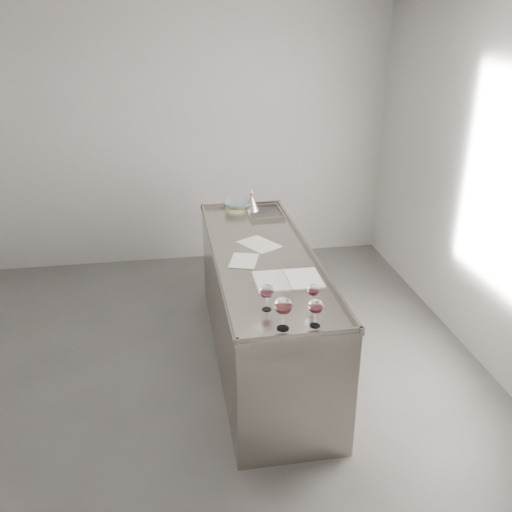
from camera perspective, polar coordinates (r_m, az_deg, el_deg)
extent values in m
cube|color=#4E4B49|center=(4.52, -5.04, -12.98)|extent=(4.50, 5.00, 0.02)
cube|color=#ACA9A6|center=(6.27, -7.52, 11.73)|extent=(4.50, 0.02, 2.80)
cube|color=#ACA9A6|center=(4.57, 23.88, 5.35)|extent=(0.02, 5.00, 2.80)
cube|color=gray|center=(4.56, 0.71, -5.43)|extent=(0.75, 2.40, 0.92)
cube|color=gray|center=(4.35, 0.74, -0.03)|extent=(0.77, 2.42, 0.02)
cube|color=gray|center=(3.31, 4.44, -7.86)|extent=(0.77, 0.02, 0.03)
cube|color=gray|center=(5.44, -1.49, 5.21)|extent=(0.77, 0.02, 0.03)
cube|color=gray|center=(4.30, -4.05, -0.05)|extent=(0.02, 2.42, 0.03)
cube|color=gray|center=(4.42, 5.41, 0.59)|extent=(0.02, 2.42, 0.03)
cube|color=#595654|center=(5.22, 0.84, 4.18)|extent=(0.30, 0.38, 0.01)
cylinder|color=white|center=(3.59, 1.07, -5.34)|extent=(0.06, 0.06, 0.00)
cylinder|color=white|center=(3.57, 1.08, -4.73)|extent=(0.01, 0.01, 0.08)
ellipsoid|color=white|center=(3.53, 1.09, -3.58)|extent=(0.09, 0.09, 0.09)
cylinder|color=#3A0715|center=(3.54, 1.09, -3.86)|extent=(0.06, 0.06, 0.02)
cylinder|color=white|center=(3.39, 2.70, -7.21)|extent=(0.07, 0.07, 0.00)
cylinder|color=white|center=(3.37, 2.72, -6.45)|extent=(0.01, 0.01, 0.10)
ellipsoid|color=white|center=(3.32, 2.75, -4.98)|extent=(0.11, 0.11, 0.11)
cylinder|color=#3C080C|center=(3.33, 2.75, -5.34)|extent=(0.08, 0.08, 0.02)
cylinder|color=white|center=(3.43, 5.91, -6.91)|extent=(0.06, 0.06, 0.00)
cylinder|color=white|center=(3.41, 5.94, -6.25)|extent=(0.01, 0.01, 0.09)
ellipsoid|color=white|center=(3.37, 6.00, -5.00)|extent=(0.09, 0.09, 0.10)
cylinder|color=#3C0811|center=(3.38, 5.98, -5.31)|extent=(0.07, 0.07, 0.02)
cylinder|color=white|center=(3.64, 5.69, -5.00)|extent=(0.06, 0.06, 0.00)
cylinder|color=white|center=(3.62, 5.72, -4.43)|extent=(0.01, 0.01, 0.08)
ellipsoid|color=white|center=(3.59, 5.76, -3.41)|extent=(0.08, 0.08, 0.08)
cylinder|color=#34070F|center=(3.60, 5.75, -3.65)|extent=(0.06, 0.06, 0.02)
cube|color=white|center=(3.93, 1.53, -2.51)|extent=(0.23, 0.33, 0.01)
cube|color=white|center=(3.98, 4.88, -2.27)|extent=(0.23, 0.33, 0.01)
cylinder|color=white|center=(3.95, 3.22, -2.31)|extent=(0.02, 0.32, 0.01)
cube|color=silver|center=(4.55, 0.31, 1.20)|extent=(0.35, 0.39, 0.00)
cube|color=silver|center=(4.25, -1.23, -0.46)|extent=(0.27, 0.32, 0.00)
cylinder|color=beige|center=(5.33, -1.82, 4.76)|extent=(0.26, 0.26, 0.02)
imported|color=#87999D|center=(5.32, -1.83, 5.17)|extent=(0.31, 0.31, 0.06)
cone|color=#ACA499|center=(5.29, -0.42, 5.22)|extent=(0.14, 0.14, 0.12)
cylinder|color=#ACA499|center=(5.27, -0.42, 6.02)|extent=(0.03, 0.03, 0.03)
cylinder|color=olive|center=(5.26, -0.42, 6.26)|extent=(0.04, 0.04, 0.02)
cone|color=#ACA499|center=(5.25, -0.42, 6.56)|extent=(0.02, 0.02, 0.04)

